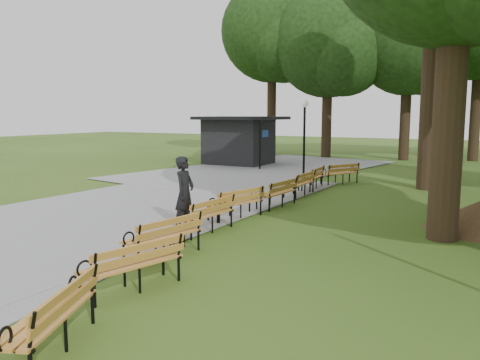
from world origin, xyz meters
The scene contains 14 objects.
ground centered at (0.00, 0.00, 0.00)m, with size 100.00×100.00×0.00m, color #355618.
path centered at (-4.00, 3.00, 0.03)m, with size 12.00×38.00×0.06m, color gray.
person centered at (-0.85, 1.23, 0.93)m, with size 0.68×0.44×1.86m, color black.
kiosk centered at (-7.22, 15.72, 1.38)m, with size 4.39×3.82×2.75m, color black, non-canonical shape.
lamp_post centered at (-1.24, 10.57, 2.48)m, with size 0.32×0.32×3.49m.
bench_0 centered at (1.40, -4.90, 0.44)m, with size 1.90×0.64×0.88m, color #BC762B, non-canonical shape.
bench_1 centered at (0.89, -2.78, 0.44)m, with size 1.90×0.64×0.88m, color #BC762B, non-canonical shape.
bench_2 centered at (0.19, -1.03, 0.44)m, with size 1.90×0.64×0.88m, color #BC762B, non-canonical shape.
bench_3 centered at (-0.20, 1.18, 0.44)m, with size 1.90×0.64×0.88m, color #BC762B, non-canonical shape.
bench_4 centered at (-0.31, 2.90, 0.44)m, with size 1.90×0.64×0.88m, color #BC762B, non-canonical shape.
bench_5 centered at (-0.01, 5.03, 0.44)m, with size 1.90×0.64×0.88m, color #BC762B, non-canonical shape.
bench_6 centered at (-0.14, 7.28, 0.44)m, with size 1.90×0.64×0.88m, color #BC762B, non-canonical shape.
bench_7 centered at (-0.30, 8.92, 0.44)m, with size 1.90×0.64×0.88m, color #BC762B, non-canonical shape.
bench_8 centered at (0.23, 10.88, 0.44)m, with size 1.90×0.64×0.88m, color #BC762B, non-canonical shape.
Camera 1 is at (6.20, -8.76, 2.93)m, focal length 36.34 mm.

